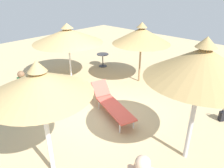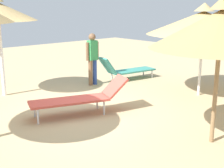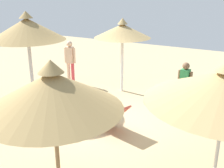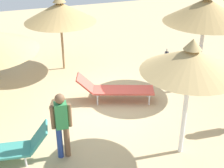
% 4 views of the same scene
% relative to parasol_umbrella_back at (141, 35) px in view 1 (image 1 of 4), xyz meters
% --- Properties ---
extents(ground, '(24.00, 24.00, 0.10)m').
position_rel_parasol_umbrella_back_xyz_m(ground, '(0.70, -2.89, -2.11)').
color(ground, tan).
extents(parasol_umbrella_back, '(2.42, 2.42, 2.59)m').
position_rel_parasol_umbrella_back_xyz_m(parasol_umbrella_back, '(0.00, 0.00, 0.00)').
color(parasol_umbrella_back, olive).
rests_on(parasol_umbrella_back, ground).
extents(parasol_umbrella_front, '(2.05, 2.05, 2.74)m').
position_rel_parasol_umbrella_back_xyz_m(parasol_umbrella_front, '(1.55, -5.48, 0.22)').
color(parasol_umbrella_front, white).
rests_on(parasol_umbrella_front, ground).
extents(parasol_umbrella_near_right, '(3.00, 3.00, 2.50)m').
position_rel_parasol_umbrella_back_xyz_m(parasol_umbrella_near_right, '(-2.48, -1.88, -0.07)').
color(parasol_umbrella_near_right, white).
rests_on(parasol_umbrella_near_right, ground).
extents(parasol_umbrella_far_right, '(2.40, 2.40, 3.06)m').
position_rel_parasol_umbrella_back_xyz_m(parasol_umbrella_far_right, '(3.60, -2.94, 0.45)').
color(parasol_umbrella_far_right, '#B2B2B7').
rests_on(parasol_umbrella_far_right, ground).
extents(lounge_chair_far_left, '(2.07, 0.86, 0.84)m').
position_rel_parasol_umbrella_back_xyz_m(lounge_chair_far_left, '(-2.21, -4.51, -1.70)').
color(lounge_chair_far_left, teal).
rests_on(lounge_chair_far_left, ground).
extents(lounge_chair_edge, '(2.29, 1.29, 0.82)m').
position_rel_parasol_umbrella_back_xyz_m(lounge_chair_edge, '(0.90, -2.79, -1.65)').
color(lounge_chair_edge, '#CC4C3F').
rests_on(lounge_chair_edge, ground).
extents(person_standing_near_left, '(0.45, 0.24, 1.61)m').
position_rel_parasol_umbrella_back_xyz_m(person_standing_near_left, '(-1.00, -4.75, -1.15)').
color(person_standing_near_left, navy).
rests_on(person_standing_near_left, ground).
extents(handbag, '(0.27, 0.31, 0.49)m').
position_rel_parasol_umbrella_back_xyz_m(handbag, '(3.79, -0.64, -1.87)').
color(handbag, black).
rests_on(handbag, ground).
extents(side_table_round, '(0.62, 0.62, 0.67)m').
position_rel_parasol_umbrella_back_xyz_m(side_table_round, '(-2.53, 0.23, -1.59)').
color(side_table_round, '#2D2D33').
rests_on(side_table_round, ground).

